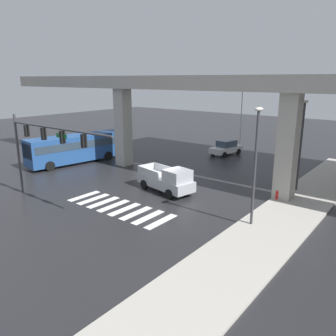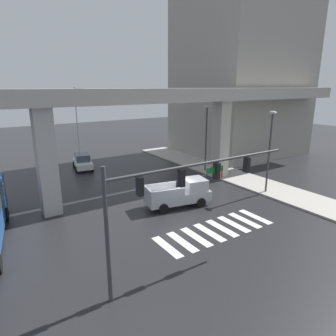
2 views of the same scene
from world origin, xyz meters
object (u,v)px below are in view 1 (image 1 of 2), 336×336
(city_bus, at_px, (78,147))
(street_lamp_mid_block, at_px, (302,135))
(flagpole, at_px, (242,108))
(fire_hydrant, at_px, (277,195))
(traffic_signal_mast, at_px, (43,139))
(street_lamp_near_corner, at_px, (256,154))
(sedan_white, at_px, (226,147))
(pickup_truck, at_px, (168,180))

(city_bus, bearing_deg, street_lamp_mid_block, 12.52)
(street_lamp_mid_block, relative_size, flagpole, 0.79)
(fire_hydrant, distance_m, flagpole, 18.16)
(street_lamp_mid_block, height_order, flagpole, flagpole)
(traffic_signal_mast, relative_size, fire_hydrant, 12.81)
(city_bus, height_order, fire_hydrant, city_bus)
(city_bus, relative_size, fire_hydrant, 13.00)
(flagpole, bearing_deg, fire_hydrant, -54.54)
(flagpole, bearing_deg, street_lamp_near_corner, -61.63)
(sedan_white, height_order, traffic_signal_mast, traffic_signal_mast)
(sedan_white, height_order, flagpole, flagpole)
(city_bus, xyz_separation_m, street_lamp_mid_block, (21.71, 4.82, 2.83))
(traffic_signal_mast, relative_size, flagpole, 1.19)
(city_bus, height_order, sedan_white, city_bus)
(city_bus, relative_size, sedan_white, 2.43)
(street_lamp_mid_block, bearing_deg, traffic_signal_mast, -134.18)
(street_lamp_near_corner, xyz_separation_m, flagpole, (-10.54, 19.52, 0.78))
(pickup_truck, distance_m, street_lamp_near_corner, 8.94)
(fire_hydrant, height_order, flagpole, flagpole)
(street_lamp_mid_block, relative_size, fire_hydrant, 8.52)
(sedan_white, xyz_separation_m, traffic_signal_mast, (-2.26, -22.35, 3.83))
(pickup_truck, height_order, street_lamp_mid_block, street_lamp_mid_block)
(street_lamp_near_corner, relative_size, flagpole, 0.79)
(city_bus, relative_size, street_lamp_near_corner, 1.53)
(traffic_signal_mast, height_order, flagpole, flagpole)
(traffic_signal_mast, relative_size, street_lamp_near_corner, 1.50)
(flagpole, bearing_deg, traffic_signal_mast, -96.48)
(pickup_truck, bearing_deg, street_lamp_near_corner, -12.81)
(traffic_signal_mast, xyz_separation_m, flagpole, (2.83, 24.92, 0.65))
(sedan_white, bearing_deg, street_lamp_mid_block, -37.71)
(traffic_signal_mast, xyz_separation_m, street_lamp_near_corner, (13.37, 5.39, -0.12))
(sedan_white, xyz_separation_m, flagpole, (0.57, 2.56, 4.48))
(sedan_white, distance_m, fire_hydrant, 15.85)
(city_bus, bearing_deg, traffic_signal_mast, -47.00)
(pickup_truck, distance_m, traffic_signal_mast, 9.72)
(street_lamp_near_corner, bearing_deg, sedan_white, 123.23)
(street_lamp_near_corner, bearing_deg, fire_hydrant, 94.33)
(street_lamp_mid_block, bearing_deg, city_bus, -167.48)
(street_lamp_near_corner, distance_m, street_lamp_mid_block, 8.37)
(traffic_signal_mast, distance_m, street_lamp_mid_block, 19.19)
(pickup_truck, distance_m, street_lamp_mid_block, 10.93)
(pickup_truck, relative_size, city_bus, 0.49)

